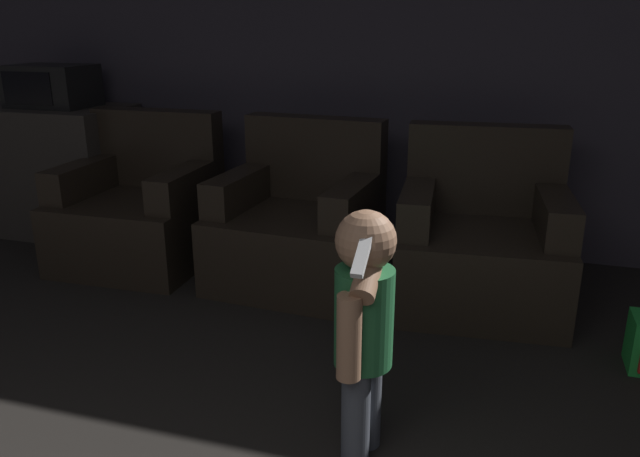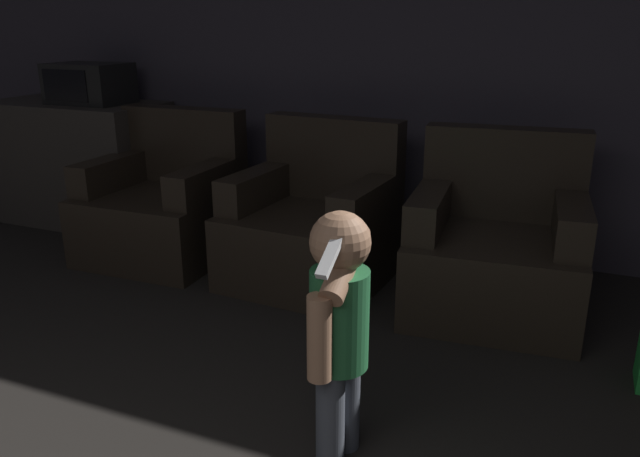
{
  "view_description": "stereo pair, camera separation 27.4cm",
  "coord_description": "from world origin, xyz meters",
  "px_view_note": "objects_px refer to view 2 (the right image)",
  "views": [
    {
      "loc": [
        0.74,
        0.49,
        1.45
      ],
      "look_at": [
        -0.01,
        2.98,
        0.58
      ],
      "focal_mm": 35.0,
      "sensor_mm": 36.0,
      "label": 1
    },
    {
      "loc": [
        1.0,
        0.59,
        1.45
      ],
      "look_at": [
        -0.01,
        2.98,
        0.58
      ],
      "focal_mm": 35.0,
      "sensor_mm": 36.0,
      "label": 2
    }
  ],
  "objects_px": {
    "armchair_middle": "(313,226)",
    "microwave": "(89,83)",
    "armchair_right": "(495,250)",
    "person_toddler": "(338,320)",
    "armchair_left": "(165,206)"
  },
  "relations": [
    {
      "from": "armchair_middle",
      "to": "microwave",
      "type": "relative_size",
      "value": 1.69
    },
    {
      "from": "armchair_middle",
      "to": "armchair_right",
      "type": "xyz_separation_m",
      "value": [
        1.03,
        -0.0,
        0.0
      ]
    },
    {
      "from": "person_toddler",
      "to": "armchair_middle",
      "type": "bearing_deg",
      "value": -144.63
    },
    {
      "from": "armchair_left",
      "to": "person_toddler",
      "type": "distance_m",
      "value": 2.28
    },
    {
      "from": "armchair_right",
      "to": "microwave",
      "type": "distance_m",
      "value": 3.03
    },
    {
      "from": "person_toddler",
      "to": "armchair_left",
      "type": "bearing_deg",
      "value": -120.38
    },
    {
      "from": "armchair_left",
      "to": "microwave",
      "type": "relative_size",
      "value": 1.69
    },
    {
      "from": "armchair_right",
      "to": "microwave",
      "type": "height_order",
      "value": "microwave"
    },
    {
      "from": "armchair_right",
      "to": "microwave",
      "type": "xyz_separation_m",
      "value": [
        -2.92,
        0.38,
        0.71
      ]
    },
    {
      "from": "armchair_middle",
      "to": "armchair_left",
      "type": "bearing_deg",
      "value": -176.21
    },
    {
      "from": "person_toddler",
      "to": "microwave",
      "type": "distance_m",
      "value": 3.21
    },
    {
      "from": "armchair_right",
      "to": "person_toddler",
      "type": "height_order",
      "value": "armchair_right"
    },
    {
      "from": "armchair_left",
      "to": "microwave",
      "type": "distance_m",
      "value": 1.17
    },
    {
      "from": "person_toddler",
      "to": "microwave",
      "type": "height_order",
      "value": "microwave"
    },
    {
      "from": "armchair_left",
      "to": "microwave",
      "type": "bearing_deg",
      "value": 154.95
    }
  ]
}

